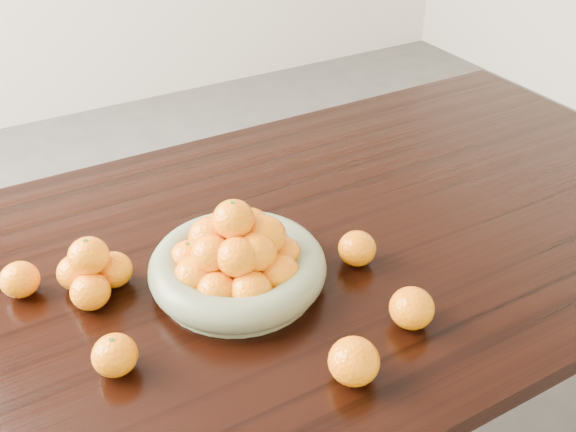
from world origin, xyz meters
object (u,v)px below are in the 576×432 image
orange_pyramid (92,272)px  fruit_bowl (238,260)px  loose_orange_0 (115,355)px  dining_table (288,277)px

orange_pyramid → fruit_bowl: bearing=-23.7°
loose_orange_0 → fruit_bowl: bearing=20.9°
fruit_bowl → dining_table: bearing=24.1°
fruit_bowl → orange_pyramid: bearing=156.3°
dining_table → orange_pyramid: size_ratio=14.90×
fruit_bowl → loose_orange_0: 0.28m
fruit_bowl → orange_pyramid: 0.26m
fruit_bowl → orange_pyramid: (-0.24, 0.10, -0.01)m
dining_table → fruit_bowl: 0.21m
fruit_bowl → orange_pyramid: size_ratio=2.39×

